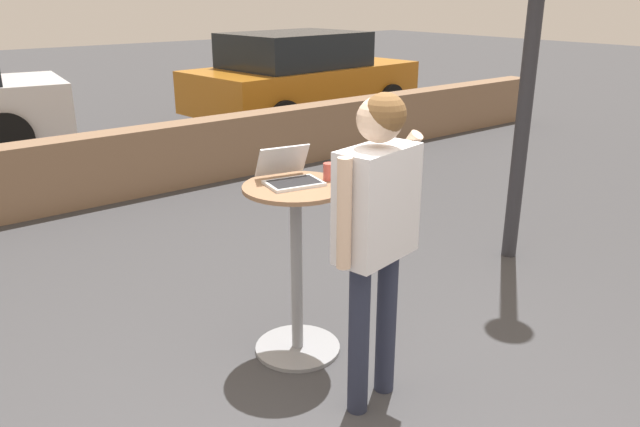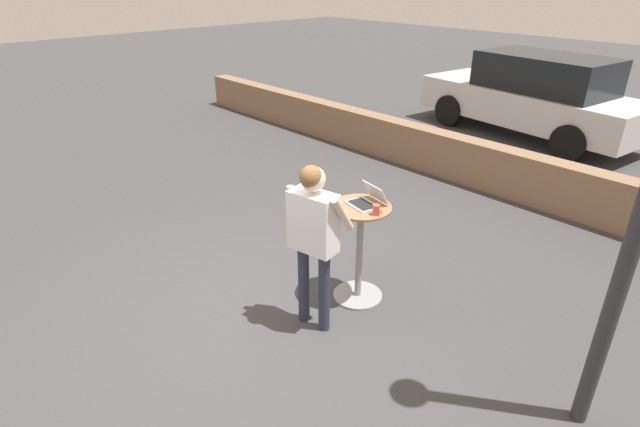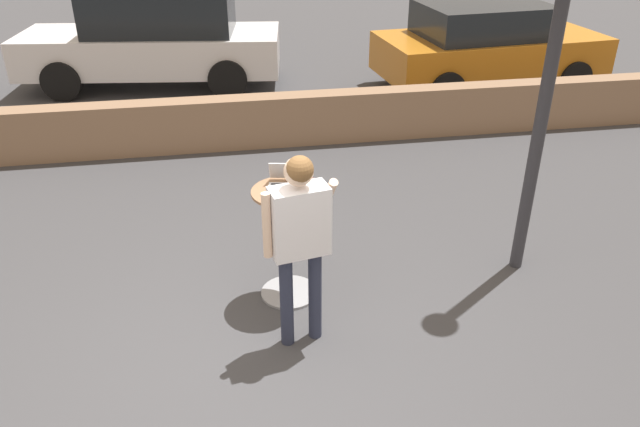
% 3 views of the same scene
% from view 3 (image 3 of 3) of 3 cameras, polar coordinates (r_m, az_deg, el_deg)
% --- Properties ---
extents(ground_plane, '(50.00, 50.00, 0.00)m').
position_cam_3_polar(ground_plane, '(5.14, -5.91, -14.21)').
color(ground_plane, '#3D3D3F').
extents(pavement_kerb, '(15.91, 0.35, 0.73)m').
position_cam_3_polar(pavement_kerb, '(9.04, -8.52, 8.18)').
color(pavement_kerb, '#84664C').
rests_on(pavement_kerb, ground_plane).
extents(cafe_table, '(0.62, 0.62, 1.09)m').
position_cam_3_polar(cafe_table, '(5.60, -2.95, -2.33)').
color(cafe_table, gray).
rests_on(cafe_table, ground_plane).
extents(laptop, '(0.37, 0.38, 0.20)m').
position_cam_3_polar(laptop, '(5.41, -3.07, 2.87)').
color(laptop, silver).
rests_on(laptop, cafe_table).
extents(coffee_mug, '(0.11, 0.07, 0.10)m').
position_cam_3_polar(coffee_mug, '(5.34, -0.66, 2.63)').
color(coffee_mug, '#C14C42').
rests_on(coffee_mug, cafe_table).
extents(standing_person, '(0.59, 0.45, 1.70)m').
position_cam_3_polar(standing_person, '(4.79, -1.89, -1.31)').
color(standing_person, '#282D42').
rests_on(standing_person, ground_plane).
extents(parked_car_near_street, '(4.77, 2.23, 1.68)m').
position_cam_3_polar(parked_car_near_street, '(12.01, -14.91, 15.10)').
color(parked_car_near_street, silver).
rests_on(parked_car_near_street, ground_plane).
extents(parked_car_further_down, '(4.10, 2.21, 1.50)m').
position_cam_3_polar(parked_car_further_down, '(11.95, 15.06, 14.61)').
color(parked_car_further_down, '#B76B19').
rests_on(parked_car_further_down, ground_plane).
extents(street_lamp, '(0.32, 0.32, 3.86)m').
position_cam_3_polar(street_lamp, '(5.72, 21.23, 17.25)').
color(street_lamp, '#2D2D33').
rests_on(street_lamp, ground_plane).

